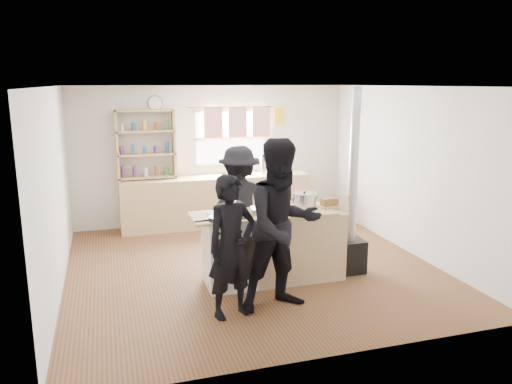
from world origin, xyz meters
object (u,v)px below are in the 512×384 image
Objects in this scene: cooking_island at (274,246)px; roast_tray at (265,210)px; skillet_greens at (221,218)px; flue_heater at (351,225)px; stockpot_counter at (304,201)px; person_near_right at (283,226)px; person_far at (239,204)px; thermos at (263,165)px; stockpot_stove at (234,207)px; person_near_left at (232,247)px; bread_board at (329,203)px.

cooking_island is 5.04× the size of roast_tray.
skillet_greens is 1.88m from flue_heater.
person_near_right is (-0.61, -0.85, -0.05)m from stockpot_counter.
flue_heater is (1.85, 0.18, -0.30)m from skillet_greens.
thermos is at bearing -126.79° from person_far.
cooking_island is 0.91m from skillet_greens.
person_near_left reaches higher than stockpot_stove.
thermos reaches higher than bread_board.
roast_tray is at bearing -19.58° from stockpot_stove.
flue_heater is at bearing -7.28° from bread_board.
flue_heater reaches higher than person_far.
skillet_greens is 0.65m from person_near_left.
cooking_island is (-0.74, -2.77, -0.60)m from thermos.
roast_tray is 0.20× the size of person_near_right.
stockpot_stove is at bearing 171.40° from cooking_island.
flue_heater is at bearing 5.60° from skillet_greens.
stockpot_counter is at bearing 6.70° from cooking_island.
thermos is 2.97m from stockpot_stove.
bread_board is at bearing 172.72° from flue_heater.
thermos is 0.17× the size of cooking_island.
stockpot_counter is at bearing 173.80° from flue_heater.
stockpot_stove is 0.95m from stockpot_counter.
thermos is 0.93× the size of skillet_greens.
stockpot_counter is (1.18, 0.25, 0.08)m from skillet_greens.
thermos is 0.20× the size of person_far.
person_far reaches higher than roast_tray.
bread_board is (1.30, -0.06, -0.02)m from stockpot_stove.
stockpot_stove is at bearing 177.48° from bread_board.
stockpot_stove is 0.69× the size of bread_board.
skillet_greens is 1.19m from person_far.
thermos reaches higher than skillet_greens.
thermos is 0.84× the size of roast_tray.
cooking_island is at bearing 31.03° from person_near_left.
flue_heater is at bearing -1.05° from cooking_island.
person_near_right reaches higher than cooking_island.
flue_heater is (0.66, -0.07, -0.37)m from stockpot_counter.
bread_board is at bearing 32.30° from person_near_right.
person_near_left is (-0.63, -0.77, -0.17)m from roast_tray.
flue_heater is at bearing -82.55° from thermos.
person_near_right is (-0.91, -3.57, -0.08)m from thermos.
person_near_left is (-0.03, -0.63, -0.16)m from skillet_greens.
skillet_greens reaches higher than cooking_island.
flue_heater is 1.52m from person_near_right.
cooking_island is at bearing 178.95° from flue_heater.
person_far is (-1.01, 0.84, -0.14)m from bread_board.
thermos is 1.11× the size of bread_board.
roast_tray is 0.59m from stockpot_counter.
person_far is (-0.67, 0.81, -0.19)m from stockpot_counter.
person_near_left reaches higher than thermos.
cooking_island is 5.54× the size of skillet_greens.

